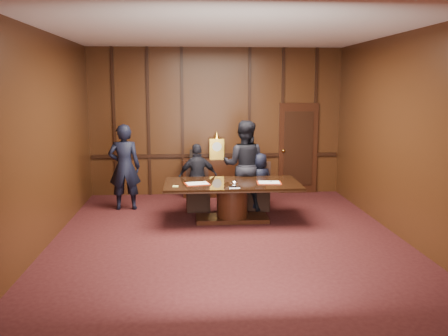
{
  "coord_description": "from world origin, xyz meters",
  "views": [
    {
      "loc": [
        -0.63,
        -7.84,
        2.6
      ],
      "look_at": [
        0.02,
        1.08,
        1.05
      ],
      "focal_mm": 38.0,
      "sensor_mm": 36.0,
      "label": 1
    }
  ],
  "objects_px": {
    "witness_left": "(124,167)",
    "witness_right": "(244,165)",
    "sideboard": "(217,176)",
    "signatory_left": "(198,178)",
    "conference_table": "(232,195)",
    "signatory_right": "(259,181)"
  },
  "relations": [
    {
      "from": "sideboard",
      "to": "witness_right",
      "type": "height_order",
      "value": "witness_right"
    },
    {
      "from": "conference_table",
      "to": "signatory_left",
      "type": "distance_m",
      "value": 1.05
    },
    {
      "from": "conference_table",
      "to": "witness_left",
      "type": "bearing_deg",
      "value": 154.61
    },
    {
      "from": "sideboard",
      "to": "witness_left",
      "type": "height_order",
      "value": "witness_left"
    },
    {
      "from": "witness_right",
      "to": "signatory_left",
      "type": "bearing_deg",
      "value": 20.02
    },
    {
      "from": "signatory_right",
      "to": "witness_left",
      "type": "height_order",
      "value": "witness_left"
    },
    {
      "from": "witness_left",
      "to": "witness_right",
      "type": "height_order",
      "value": "witness_right"
    },
    {
      "from": "conference_table",
      "to": "signatory_right",
      "type": "bearing_deg",
      "value": 50.91
    },
    {
      "from": "sideboard",
      "to": "witness_left",
      "type": "bearing_deg",
      "value": -150.96
    },
    {
      "from": "signatory_left",
      "to": "sideboard",
      "type": "bearing_deg",
      "value": -117.83
    },
    {
      "from": "sideboard",
      "to": "signatory_left",
      "type": "bearing_deg",
      "value": -109.3
    },
    {
      "from": "witness_right",
      "to": "conference_table",
      "type": "bearing_deg",
      "value": 84.05
    },
    {
      "from": "signatory_left",
      "to": "witness_left",
      "type": "height_order",
      "value": "witness_left"
    },
    {
      "from": "signatory_right",
      "to": "witness_right",
      "type": "height_order",
      "value": "witness_right"
    },
    {
      "from": "witness_left",
      "to": "sideboard",
      "type": "bearing_deg",
      "value": -153.59
    },
    {
      "from": "sideboard",
      "to": "conference_table",
      "type": "xyz_separation_m",
      "value": [
        0.17,
        -2.16,
        0.02
      ]
    },
    {
      "from": "conference_table",
      "to": "witness_left",
      "type": "xyz_separation_m",
      "value": [
        -2.19,
        1.04,
        0.4
      ]
    },
    {
      "from": "conference_table",
      "to": "signatory_left",
      "type": "relative_size",
      "value": 1.84
    },
    {
      "from": "signatory_right",
      "to": "witness_left",
      "type": "bearing_deg",
      "value": -21.26
    },
    {
      "from": "witness_left",
      "to": "conference_table",
      "type": "bearing_deg",
      "value": 151.98
    },
    {
      "from": "sideboard",
      "to": "witness_left",
      "type": "xyz_separation_m",
      "value": [
        -2.02,
        -1.12,
        0.43
      ]
    },
    {
      "from": "conference_table",
      "to": "witness_right",
      "type": "xyz_separation_m",
      "value": [
        0.34,
        0.89,
        0.44
      ]
    }
  ]
}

